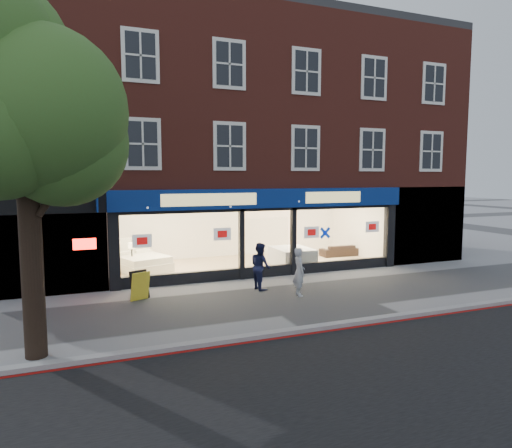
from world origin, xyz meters
TOP-DOWN VIEW (x-y plane):
  - ground at (0.00, 0.00)m, footprint 120.00×120.00m
  - kerb_line at (0.00, -3.10)m, footprint 60.00×0.10m
  - kerb_stone at (0.00, -2.90)m, footprint 60.00×0.25m
  - showroom_floor at (0.00, 5.25)m, footprint 11.00×4.50m
  - building at (-0.02, 6.93)m, footprint 19.00×8.26m
  - street_tree at (-7.57, -2.20)m, footprint 4.00×3.20m
  - display_bed at (-4.35, 5.51)m, footprint 2.34×2.56m
  - bedside_table at (-4.68, 5.38)m, footprint 0.45×0.45m
  - mattress_stack at (1.60, 4.26)m, footprint 1.44×1.82m
  - sofa at (4.60, 5.45)m, footprint 1.75×0.72m
  - a_board at (-4.90, 1.49)m, footprint 0.68×0.55m
  - pedestrian_grey at (-0.17, 0.17)m, footprint 0.45×0.61m
  - pedestrian_blue at (-1.00, 1.36)m, footprint 0.66×0.81m

SIDE VIEW (x-z plane):
  - ground at x=0.00m, z-range 0.00..0.00m
  - kerb_line at x=0.00m, z-range 0.00..0.01m
  - showroom_floor at x=0.00m, z-range 0.00..0.10m
  - kerb_stone at x=0.00m, z-range 0.00..0.12m
  - sofa at x=4.60m, z-range 0.10..0.61m
  - bedside_table at x=-4.68m, z-range 0.10..0.65m
  - display_bed at x=-4.35m, z-range -0.16..1.03m
  - a_board at x=-4.90m, z-range 0.00..0.90m
  - mattress_stack at x=1.60m, z-range 0.10..0.82m
  - pedestrian_grey at x=-0.17m, z-range 0.00..1.53m
  - pedestrian_blue at x=-1.00m, z-range 0.00..1.57m
  - street_tree at x=-7.57m, z-range 1.64..8.24m
  - building at x=-0.02m, z-range 1.52..11.82m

